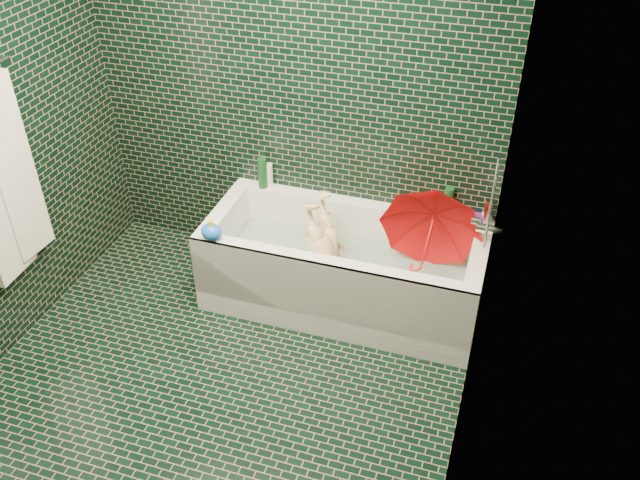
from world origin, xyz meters
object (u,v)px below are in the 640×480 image
(bathtub, at_px, (343,275))
(bath_toy, at_px, (211,231))
(child, at_px, (327,260))
(umbrella, at_px, (428,240))
(rubber_duck, at_px, (452,212))

(bathtub, distance_m, bath_toy, 0.88)
(child, xyz_separation_m, bath_toy, (-0.61, -0.31, 0.29))
(child, bearing_deg, umbrella, 109.07)
(bathtub, bearing_deg, rubber_duck, 29.92)
(child, xyz_separation_m, rubber_duck, (0.69, 0.35, 0.28))
(bath_toy, bearing_deg, bathtub, 7.31)
(umbrella, relative_size, bath_toy, 3.84)
(bathtub, distance_m, rubber_duck, 0.78)
(bathtub, relative_size, child, 1.97)
(rubber_duck, height_order, bath_toy, bath_toy)
(rubber_duck, bearing_deg, bathtub, -143.10)
(umbrella, distance_m, bath_toy, 1.27)
(umbrella, relative_size, rubber_duck, 5.22)
(child, height_order, rubber_duck, rubber_duck)
(umbrella, bearing_deg, bathtub, -174.03)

